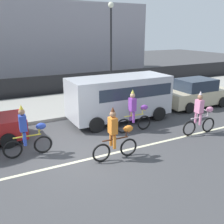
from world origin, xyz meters
TOP-DOWN VIEW (x-y plane):
  - ground_plane at (0.00, 0.00)m, footprint 80.00×80.00m
  - road_centre_line at (0.00, -0.50)m, footprint 36.00×0.14m
  - sidewalk_curb at (0.00, 6.50)m, footprint 60.00×5.00m
  - fence_line at (0.00, 9.40)m, footprint 40.00×0.08m
  - parade_cyclist_cobalt at (-1.86, 0.76)m, footprint 1.72×0.50m
  - parade_cyclist_orange at (0.79, -0.90)m, footprint 1.72×0.50m
  - parade_cyclist_purple at (2.76, 1.02)m, footprint 1.72×0.50m
  - parade_cyclist_pink at (5.11, -0.53)m, footprint 1.72×0.50m
  - parked_van_silver at (3.00, 2.70)m, footprint 5.00×2.22m
  - parked_car_beige at (8.11, 2.77)m, footprint 4.10×1.92m
  - street_lamp_post at (4.89, 7.38)m, footprint 0.36×0.36m

SIDE VIEW (x-z plane):
  - ground_plane at x=0.00m, z-range 0.00..0.00m
  - road_centre_line at x=0.00m, z-range 0.00..0.01m
  - sidewalk_curb at x=0.00m, z-range 0.00..0.15m
  - fence_line at x=0.00m, z-range 0.00..1.40m
  - parked_car_beige at x=8.11m, z-range -0.04..1.60m
  - parade_cyclist_cobalt at x=-1.86m, z-range -0.12..1.80m
  - parade_cyclist_orange at x=0.79m, z-range -0.12..1.80m
  - parade_cyclist_purple at x=2.76m, z-range -0.12..1.80m
  - parade_cyclist_pink at x=5.11m, z-range -0.12..1.80m
  - parked_van_silver at x=3.00m, z-range 0.19..2.37m
  - street_lamp_post at x=4.89m, z-range 1.06..6.92m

